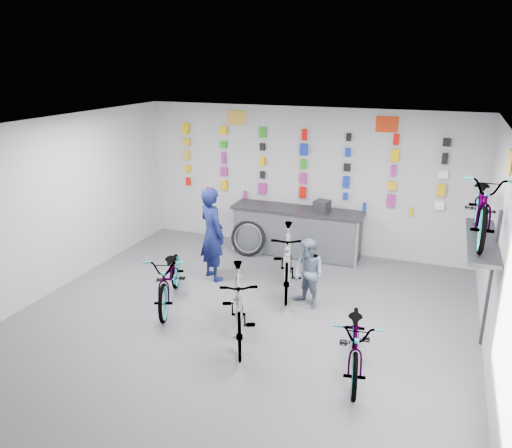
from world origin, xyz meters
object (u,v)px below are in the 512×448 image
at_px(counter, 296,232).
at_px(bike_service, 287,259).
at_px(bike_center, 239,305).
at_px(bike_right, 357,340).
at_px(clerk, 212,234).
at_px(bike_left, 170,277).
at_px(customer, 308,273).

bearing_deg(counter, bike_service, -78.78).
xyz_separation_m(bike_center, bike_service, (0.16, 1.81, 0.03)).
height_order(bike_right, clerk, clerk).
distance_m(counter, bike_right, 4.12).
bearing_deg(counter, bike_left, -114.74).
height_order(bike_service, clerk, clerk).
bearing_deg(bike_center, bike_service, 60.93).
relative_size(bike_left, clerk, 1.06).
bearing_deg(bike_right, counter, 107.30).
height_order(bike_service, customer, customer).
xyz_separation_m(bike_right, clerk, (-3.01, 1.97, 0.42)).
bearing_deg(customer, counter, 140.82).
relative_size(bike_center, bike_service, 0.94).
height_order(bike_left, bike_right, bike_left).
relative_size(bike_center, customer, 1.54).
height_order(clerk, customer, clerk).
height_order(bike_center, bike_service, bike_service).
relative_size(bike_center, clerk, 1.03).
xyz_separation_m(bike_service, customer, (0.51, -0.47, 0.01)).
bearing_deg(bike_service, bike_right, -68.13).
bearing_deg(bike_right, clerk, 136.56).
distance_m(bike_service, customer, 0.69).
bearing_deg(clerk, bike_service, -145.08).
xyz_separation_m(bike_right, customer, (-1.07, 1.53, 0.13)).
distance_m(counter, clerk, 2.05).
height_order(counter, customer, customer).
bearing_deg(clerk, bike_left, 113.63).
bearing_deg(clerk, bike_right, -179.47).
bearing_deg(customer, bike_service, 166.38).
distance_m(counter, customer, 2.29).
bearing_deg(bike_right, bike_left, 155.95).
height_order(bike_center, customer, customer).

